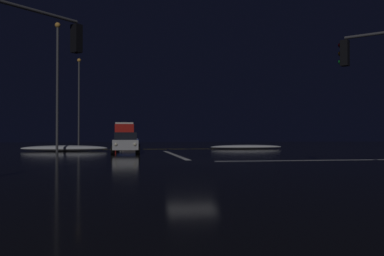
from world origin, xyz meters
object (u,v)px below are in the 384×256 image
traffic_signal_sw (22,53)px  streetlamp_left_far (79,96)px  sedan_red (127,140)px  box_truck (124,133)px  sedan_silver (125,143)px  sedan_white (128,140)px  sedan_blue (128,141)px  streetlamp_left_near (57,78)px

traffic_signal_sw → streetlamp_left_far: size_ratio=0.57×
sedan_red → box_truck: size_ratio=0.52×
sedan_red → sedan_silver: bearing=-90.8°
sedan_silver → streetlamp_left_far: bearing=105.7°
traffic_signal_sw → streetlamp_left_far: (-1.93, 35.99, 1.84)m
box_truck → streetlamp_left_far: 10.13m
sedan_white → sedan_red: bearing=91.1°
sedan_blue → sedan_white: (0.14, 6.68, 0.00)m
sedan_silver → streetlamp_left_near: streetlamp_left_near is taller
sedan_blue → sedan_red: bearing=89.8°
streetlamp_left_near → sedan_silver: bearing=-29.5°
sedan_blue → traffic_signal_sw: bearing=-98.8°
traffic_signal_sw → streetlamp_left_near: 20.17m
sedan_blue → traffic_signal_sw: (-3.65, -23.66, 3.27)m
sedan_silver → sedan_white: 13.39m
traffic_signal_sw → sedan_white: bearing=82.9°
sedan_blue → streetlamp_left_far: size_ratio=0.42×
sedan_blue → streetlamp_left_far: (-5.59, 12.33, 5.11)m
sedan_white → sedan_red: 5.45m
sedan_white → streetlamp_left_far: bearing=135.4°
streetlamp_left_far → streetlamp_left_near: bearing=-90.0°
box_truck → traffic_signal_sw: size_ratio=1.40×
traffic_signal_sw → streetlamp_left_near: streetlamp_left_near is taller
sedan_silver → traffic_signal_sw: (-3.42, -16.96, 3.27)m
streetlamp_left_near → streetlamp_left_far: bearing=90.0°
sedan_silver → sedan_red: same height
sedan_blue → sedan_silver: bearing=-92.0°
sedan_blue → sedan_white: size_ratio=1.00×
sedan_silver → box_truck: 26.60m
traffic_signal_sw → streetlamp_left_far: bearing=93.1°
traffic_signal_sw → streetlamp_left_far: streetlamp_left_far is taller
box_truck → streetlamp_left_near: (-5.29, -23.55, 4.19)m
sedan_silver → box_truck: bearing=90.1°
sedan_red → streetlamp_left_far: size_ratio=0.42×
box_truck → traffic_signal_sw: 43.74m
sedan_silver → sedan_blue: bearing=88.0°
traffic_signal_sw → streetlamp_left_far: 36.09m
sedan_white → streetlamp_left_near: 12.88m
sedan_white → traffic_signal_sw: (-3.79, -30.34, 3.27)m
sedan_white → streetlamp_left_near: bearing=-119.0°
sedan_white → streetlamp_left_near: size_ratio=0.42×
sedan_red → streetlamp_left_near: 17.53m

